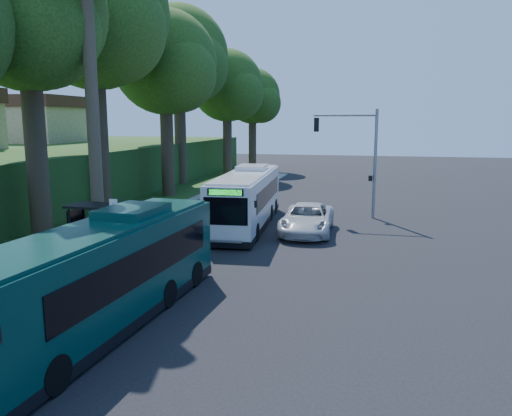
% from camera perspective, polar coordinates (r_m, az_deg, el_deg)
% --- Properties ---
extents(ground, '(140.00, 140.00, 0.00)m').
position_cam_1_polar(ground, '(24.13, 1.64, -5.09)').
color(ground, black).
rests_on(ground, ground).
extents(sidewalk, '(4.50, 70.00, 0.12)m').
position_cam_1_polar(sidewalk, '(26.50, -14.06, -3.89)').
color(sidewalk, gray).
rests_on(sidewalk, ground).
extents(red_curb, '(0.25, 30.00, 0.13)m').
position_cam_1_polar(red_curb, '(22.04, -13.44, -6.65)').
color(red_curb, maroon).
rests_on(red_curb, ground).
extents(grass_verge, '(8.00, 70.00, 0.06)m').
position_cam_1_polar(grass_verge, '(33.53, -18.86, -1.30)').
color(grass_verge, '#234719').
rests_on(grass_verge, ground).
extents(bus_shelter, '(3.20, 1.51, 2.55)m').
position_cam_1_polar(bus_shelter, '(23.66, -17.28, -1.35)').
color(bus_shelter, black).
rests_on(bus_shelter, ground).
extents(stop_sign_pole, '(0.35, 0.06, 3.17)m').
position_cam_1_polar(stop_sign_pole, '(20.88, -15.86, -1.97)').
color(stop_sign_pole, gray).
rests_on(stop_sign_pole, ground).
extents(traffic_signal_pole, '(4.10, 0.30, 7.00)m').
position_cam_1_polar(traffic_signal_pole, '(32.90, 11.72, 6.55)').
color(traffic_signal_pole, gray).
rests_on(traffic_signal_pole, ground).
extents(hillside_backdrop, '(24.00, 60.00, 8.80)m').
position_cam_1_polar(hillside_backdrop, '(49.09, -26.05, 4.48)').
color(hillside_backdrop, '#234719').
rests_on(hillside_backdrop, ground).
extents(tree_0, '(8.40, 8.00, 15.70)m').
position_cam_1_polar(tree_0, '(28.89, -24.63, 18.93)').
color(tree_0, '#382B1E').
rests_on(tree_0, ground).
extents(tree_1, '(10.50, 10.00, 18.26)m').
position_cam_1_polar(tree_1, '(36.27, -17.96, 19.76)').
color(tree_1, '#382B1E').
rests_on(tree_1, ground).
extents(tree_2, '(8.82, 8.40, 15.12)m').
position_cam_1_polar(tree_2, '(42.40, -10.25, 15.51)').
color(tree_2, '#382B1E').
rests_on(tree_2, ground).
extents(tree_3, '(10.08, 9.60, 17.28)m').
position_cam_1_polar(tree_3, '(50.66, -8.74, 16.32)').
color(tree_3, '#382B1E').
rests_on(tree_3, ground).
extents(tree_4, '(8.40, 8.00, 14.14)m').
position_cam_1_polar(tree_4, '(57.22, -3.25, 13.41)').
color(tree_4, '#382B1E').
rests_on(tree_4, ground).
extents(tree_5, '(7.35, 7.00, 12.86)m').
position_cam_1_polar(tree_5, '(64.65, -0.34, 12.35)').
color(tree_5, '#382B1E').
rests_on(tree_5, ground).
extents(white_bus, '(3.33, 11.88, 3.50)m').
position_cam_1_polar(white_bus, '(29.89, -1.03, 1.19)').
color(white_bus, silver).
rests_on(white_bus, ground).
extents(teal_bus, '(3.18, 11.66, 3.44)m').
position_cam_1_polar(teal_bus, '(16.00, -16.98, -7.13)').
color(teal_bus, '#09322D').
rests_on(teal_bus, ground).
extents(pickup, '(2.86, 5.95, 1.64)m').
position_cam_1_polar(pickup, '(28.16, 5.86, -1.24)').
color(pickup, silver).
rests_on(pickup, ground).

